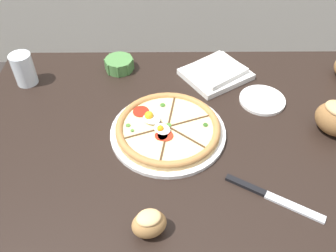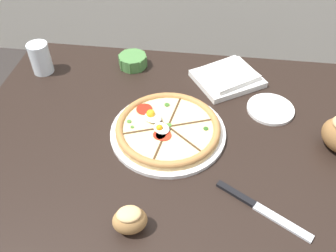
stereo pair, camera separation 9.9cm
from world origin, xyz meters
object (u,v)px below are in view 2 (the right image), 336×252
at_px(ramekin_bowl, 133,61).
at_px(knife_main, 261,209).
at_px(bread_piece_far, 130,220).
at_px(water_glass, 41,60).
at_px(dining_table, 191,159).
at_px(side_saucer, 270,109).
at_px(napkin_folded, 227,77).
at_px(pizza, 168,129).

xyz_separation_m(ramekin_bowl, knife_main, (0.41, -0.53, -0.02)).
bearing_deg(bread_piece_far, water_glass, 127.40).
xyz_separation_m(dining_table, bread_piece_far, (-0.11, -0.31, 0.14)).
bearing_deg(side_saucer, knife_main, -97.56).
distance_m(ramekin_bowl, napkin_folded, 0.33).
xyz_separation_m(ramekin_bowl, side_saucer, (0.46, -0.17, -0.02)).
bearing_deg(pizza, napkin_folded, 58.62).
bearing_deg(pizza, knife_main, -41.45).
bearing_deg(napkin_folded, bread_piece_far, -109.75).
relative_size(pizza, bread_piece_far, 3.61).
distance_m(ramekin_bowl, bread_piece_far, 0.63).
height_order(bread_piece_far, side_saucer, bread_piece_far).
bearing_deg(water_glass, knife_main, -33.01).
height_order(pizza, water_glass, water_glass).
relative_size(dining_table, side_saucer, 9.10).
distance_m(knife_main, side_saucer, 0.36).
distance_m(dining_table, ramekin_bowl, 0.41).
relative_size(bread_piece_far, side_saucer, 0.64).
xyz_separation_m(pizza, water_glass, (-0.46, 0.24, 0.03)).
relative_size(napkin_folded, side_saucer, 1.85).
distance_m(pizza, knife_main, 0.33).
xyz_separation_m(bread_piece_far, water_glass, (-0.42, 0.55, 0.01)).
height_order(napkin_folded, side_saucer, napkin_folded).
bearing_deg(napkin_folded, ramekin_bowl, 172.28).
relative_size(dining_table, ramekin_bowl, 12.78).
relative_size(pizza, napkin_folded, 1.25).
relative_size(dining_table, bread_piece_far, 14.30).
height_order(dining_table, ramekin_bowl, ramekin_bowl).
xyz_separation_m(ramekin_bowl, napkin_folded, (0.33, -0.04, -0.01)).
distance_m(napkin_folded, bread_piece_far, 0.61).
bearing_deg(ramekin_bowl, bread_piece_far, -78.92).
height_order(ramekin_bowl, napkin_folded, ramekin_bowl).
height_order(knife_main, water_glass, water_glass).
relative_size(ramekin_bowl, water_glass, 0.95).
relative_size(ramekin_bowl, napkin_folded, 0.39).
xyz_separation_m(dining_table, pizza, (-0.07, -0.00, 0.13)).
bearing_deg(dining_table, water_glass, 156.06).
xyz_separation_m(ramekin_bowl, bread_piece_far, (0.12, -0.62, 0.01)).
bearing_deg(bread_piece_far, dining_table, 69.77).
distance_m(ramekin_bowl, knife_main, 0.67).
bearing_deg(ramekin_bowl, pizza, -62.33).
xyz_separation_m(napkin_folded, bread_piece_far, (-0.21, -0.57, 0.02)).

